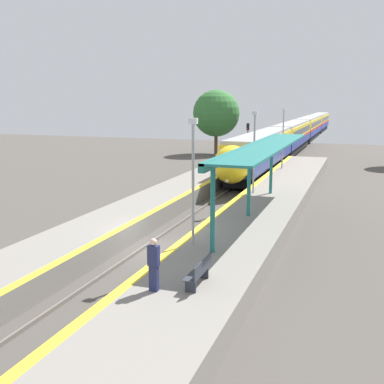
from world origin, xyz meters
The scene contains 14 objects.
ground_plane centered at (0.00, 0.00, 0.00)m, with size 120.00×120.00×0.00m, color #4C4742.
rail_left centered at (-0.72, 0.00, 0.07)m, with size 0.08×90.00×0.15m, color slate.
rail_right centered at (0.72, 0.00, 0.07)m, with size 0.08×90.00×0.15m, color slate.
train centered at (0.00, 54.64, 2.26)m, with size 2.75×85.49×3.95m.
platform_right centered at (3.57, 0.00, 0.50)m, with size 4.04×64.00×1.01m.
platform_left centered at (-3.22, 0.00, 0.50)m, with size 3.35×64.00×1.01m.
platform_bench centered at (4.04, -5.97, 1.48)m, with size 0.44×1.76×0.89m.
person_waiting centered at (2.80, -6.89, 1.92)m, with size 0.36×0.23×1.75m.
railway_signal centered at (-2.52, 29.70, 2.77)m, with size 0.28×0.28×4.56m.
lamppost_near centered at (2.31, -1.69, 4.05)m, with size 0.36×0.20×5.31m.
lamppost_mid centered at (2.31, 10.27, 4.05)m, with size 0.36×0.20×5.31m.
lamppost_far centered at (2.31, 22.23, 4.05)m, with size 0.36×0.20×5.31m.
station_canopy centered at (3.98, 4.07, 4.53)m, with size 2.02×16.05×3.79m.
background_tree_left centered at (-9.07, 40.03, 5.23)m, with size 6.02×6.02×8.25m.
Camera 1 is at (8.79, -20.26, 7.08)m, focal length 45.00 mm.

